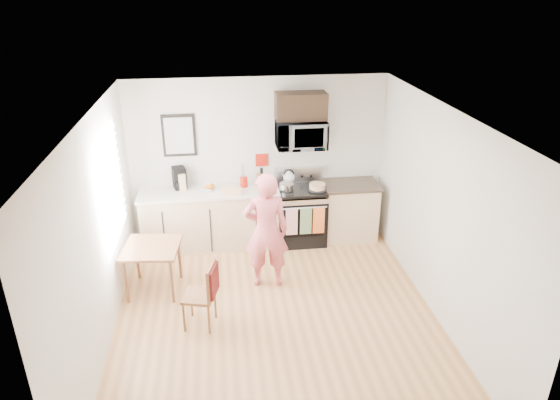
{
  "coord_description": "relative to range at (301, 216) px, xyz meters",
  "views": [
    {
      "loc": [
        -0.63,
        -5.11,
        3.92
      ],
      "look_at": [
        0.17,
        1.0,
        1.17
      ],
      "focal_mm": 32.0,
      "sensor_mm": 36.0,
      "label": 1
    }
  ],
  "objects": [
    {
      "name": "right_wall",
      "position": [
        1.37,
        -1.98,
        0.86
      ],
      "size": [
        0.04,
        4.6,
        2.6
      ],
      "primitive_type": "cube",
      "color": "silver",
      "rests_on": "floor"
    },
    {
      "name": "wall_art",
      "position": [
        -1.83,
        0.3,
        1.31
      ],
      "size": [
        0.5,
        0.04,
        0.65
      ],
      "color": "black",
      "rests_on": "back_wall"
    },
    {
      "name": "wall_trivet",
      "position": [
        -0.58,
        0.31,
        0.86
      ],
      "size": [
        0.2,
        0.02,
        0.2
      ],
      "primitive_type": "cube",
      "color": "red",
      "rests_on": "back_wall"
    },
    {
      "name": "knife_block",
      "position": [
        -0.62,
        0.09,
        0.61
      ],
      "size": [
        0.15,
        0.16,
        0.21
      ],
      "primitive_type": "cube",
      "rotation": [
        0.0,
        0.0,
        0.53
      ],
      "color": "brown",
      "rests_on": "countertop_left"
    },
    {
      "name": "cake",
      "position": [
        0.24,
        -0.11,
        0.54
      ],
      "size": [
        0.3,
        0.3,
        0.1
      ],
      "color": "black",
      "rests_on": "range"
    },
    {
      "name": "utensil_crock",
      "position": [
        -0.89,
        0.13,
        0.65
      ],
      "size": [
        0.12,
        0.12,
        0.36
      ],
      "color": "red",
      "rests_on": "countertop_left"
    },
    {
      "name": "milk_carton",
      "position": [
        -1.83,
        0.1,
        0.64
      ],
      "size": [
        0.13,
        0.13,
        0.27
      ],
      "primitive_type": "cube",
      "rotation": [
        0.0,
        0.0,
        0.27
      ],
      "color": "tan",
      "rests_on": "countertop_left"
    },
    {
      "name": "dining_table",
      "position": [
        -2.2,
        -1.15,
        0.16
      ],
      "size": [
        0.72,
        0.72,
        0.68
      ],
      "rotation": [
        0.0,
        0.0,
        -0.11
      ],
      "color": "brown",
      "rests_on": "floor"
    },
    {
      "name": "front_wall",
      "position": [
        -0.63,
        -4.28,
        0.86
      ],
      "size": [
        4.0,
        0.04,
        2.6
      ],
      "primitive_type": "cube",
      "color": "silver",
      "rests_on": "floor"
    },
    {
      "name": "window",
      "position": [
        -2.59,
        -1.18,
        1.11
      ],
      "size": [
        0.06,
        1.4,
        1.5
      ],
      "color": "silver",
      "rests_on": "left_wall"
    },
    {
      "name": "left_wall",
      "position": [
        -2.63,
        -1.98,
        0.86
      ],
      "size": [
        0.04,
        4.6,
        2.6
      ],
      "primitive_type": "cube",
      "color": "silver",
      "rests_on": "floor"
    },
    {
      "name": "ceiling",
      "position": [
        -0.63,
        -1.98,
        2.16
      ],
      "size": [
        4.0,
        4.6,
        0.04
      ],
      "primitive_type": "cube",
      "color": "white",
      "rests_on": "back_wall"
    },
    {
      "name": "cabinet_right",
      "position": [
        0.8,
        0.02,
        0.01
      ],
      "size": [
        0.84,
        0.6,
        0.9
      ],
      "primitive_type": "cube",
      "color": "tan",
      "rests_on": "floor"
    },
    {
      "name": "chair",
      "position": [
        -1.46,
        -2.02,
        0.12
      ],
      "size": [
        0.48,
        0.44,
        0.86
      ],
      "rotation": [
        0.0,
        0.0,
        -0.26
      ],
      "color": "brown",
      "rests_on": "floor"
    },
    {
      "name": "fruit_bowl",
      "position": [
        -1.42,
        0.06,
        0.54
      ],
      "size": [
        0.27,
        0.27,
        0.09
      ],
      "color": "white",
      "rests_on": "countertop_left"
    },
    {
      "name": "microwave",
      "position": [
        -0.0,
        0.1,
        1.32
      ],
      "size": [
        0.76,
        0.51,
        0.42
      ],
      "primitive_type": "imported",
      "color": "silver",
      "rests_on": "back_wall"
    },
    {
      "name": "back_wall",
      "position": [
        -0.63,
        0.32,
        0.86
      ],
      "size": [
        4.0,
        0.04,
        2.6
      ],
      "primitive_type": "cube",
      "color": "silver",
      "rests_on": "floor"
    },
    {
      "name": "countertop_right",
      "position": [
        0.8,
        0.02,
        0.48
      ],
      "size": [
        0.88,
        0.64,
        0.04
      ],
      "primitive_type": "cube",
      "color": "black",
      "rests_on": "cabinet_right"
    },
    {
      "name": "countertop_left",
      "position": [
        -1.43,
        0.02,
        0.48
      ],
      "size": [
        2.14,
        0.64,
        0.04
      ],
      "primitive_type": "cube",
      "color": "beige",
      "rests_on": "cabinet_left"
    },
    {
      "name": "person",
      "position": [
        -0.67,
        -1.19,
        0.39
      ],
      "size": [
        0.62,
        0.43,
        1.65
      ],
      "primitive_type": "imported",
      "rotation": [
        0.0,
        0.0,
        3.09
      ],
      "color": "#D13949",
      "rests_on": "floor"
    },
    {
      "name": "kettle",
      "position": [
        -0.16,
        0.2,
        0.59
      ],
      "size": [
        0.19,
        0.19,
        0.24
      ],
      "color": "white",
      "rests_on": "range"
    },
    {
      "name": "cabinet_left",
      "position": [
        -1.43,
        0.02,
        0.01
      ],
      "size": [
        2.1,
        0.6,
        0.9
      ],
      "primitive_type": "cube",
      "color": "tan",
      "rests_on": "floor"
    },
    {
      "name": "coffee_maker",
      "position": [
        -1.87,
        0.19,
        0.66
      ],
      "size": [
        0.24,
        0.3,
        0.33
      ],
      "rotation": [
        0.0,
        0.0,
        0.26
      ],
      "color": "black",
      "rests_on": "countertop_left"
    },
    {
      "name": "bread_bag",
      "position": [
        -1.08,
        -0.16,
        0.55
      ],
      "size": [
        0.29,
        0.15,
        0.1
      ],
      "primitive_type": "cube",
      "rotation": [
        0.0,
        0.0,
        -0.07
      ],
      "color": "tan",
      "rests_on": "countertop_left"
    },
    {
      "name": "range",
      "position": [
        0.0,
        0.0,
        0.0
      ],
      "size": [
        0.76,
        0.7,
        1.16
      ],
      "color": "black",
      "rests_on": "floor"
    },
    {
      "name": "pot",
      "position": [
        -0.24,
        -0.07,
        0.54
      ],
      "size": [
        0.22,
        0.37,
        0.11
      ],
      "rotation": [
        0.0,
        0.0,
        -0.06
      ],
      "color": "silver",
      "rests_on": "range"
    },
    {
      "name": "upper_cabinet",
      "position": [
        -0.0,
        0.15,
        1.74
      ],
      "size": [
        0.76,
        0.35,
        0.4
      ],
      "primitive_type": "cube",
      "color": "black",
      "rests_on": "back_wall"
    },
    {
      "name": "floor",
      "position": [
        -0.63,
        -1.98,
        -0.44
      ],
      "size": [
        4.6,
        4.6,
        0.0
      ],
      "primitive_type": "plane",
      "color": "#A5703F",
      "rests_on": "ground"
    }
  ]
}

